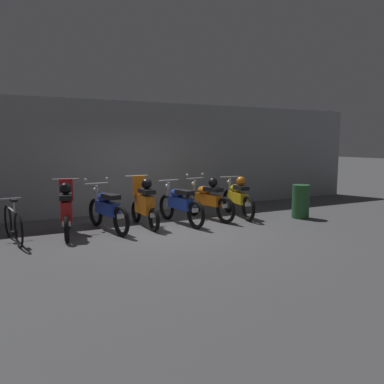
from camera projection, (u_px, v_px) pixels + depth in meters
name	position (u px, v px, depth m)	size (l,w,h in m)	color
ground_plane	(174.00, 231.00, 8.59)	(80.00, 80.00, 0.00)	#4C4C4F
back_wall	(133.00, 157.00, 10.83)	(16.00, 0.30, 3.09)	gray
motorbike_slot_0	(67.00, 209.00, 8.08)	(0.56, 1.67, 1.18)	black
motorbike_slot_1	(107.00, 209.00, 8.53)	(0.60, 1.94, 1.15)	black
motorbike_slot_2	(144.00, 203.00, 8.94)	(0.56, 1.68, 1.18)	black
motorbike_slot_3	(180.00, 204.00, 9.26)	(0.56, 1.95, 1.03)	black
motorbike_slot_4	(208.00, 199.00, 9.81)	(0.62, 1.93, 1.15)	black
motorbike_slot_5	(238.00, 197.00, 10.17)	(0.59, 1.94, 1.08)	black
bicycle	(13.00, 224.00, 7.55)	(0.50, 1.72, 0.89)	black
trash_bin	(301.00, 201.00, 9.99)	(0.44, 0.44, 0.87)	#26592D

